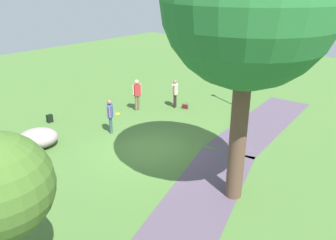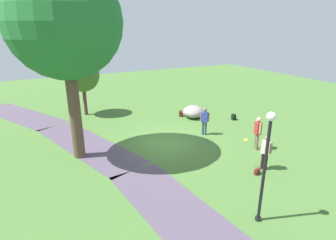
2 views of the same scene
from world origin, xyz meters
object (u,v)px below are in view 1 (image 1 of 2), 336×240
woman_with_handbag (175,92)px  backpack_by_boulder (34,152)px  man_near_boulder (110,114)px  passerby_on_path (137,93)px  lawn_boulder (38,138)px  lamp_post (242,68)px  spare_backpack_on_lawn (50,119)px  large_shade_tree (250,2)px  frisbee_on_grass (118,114)px  handbag_on_grass (185,106)px

woman_with_handbag → backpack_by_boulder: (8.20, -0.39, -0.72)m
man_near_boulder → passerby_on_path: size_ratio=0.94×
lawn_boulder → woman_with_handbag: size_ratio=1.36×
lawn_boulder → man_near_boulder: 3.30m
man_near_boulder → lamp_post: bearing=159.7°
lawn_boulder → spare_backpack_on_lawn: lawn_boulder is taller
spare_backpack_on_lawn → lamp_post: bearing=144.8°
passerby_on_path → spare_backpack_on_lawn: size_ratio=4.32×
large_shade_tree → frisbee_on_grass: large_shade_tree is taller
woman_with_handbag → man_near_boulder: man_near_boulder is taller
frisbee_on_grass → passerby_on_path: bearing=162.2°
lawn_boulder → frisbee_on_grass: bearing=-174.1°
lawn_boulder → passerby_on_path: 5.94m
man_near_boulder → passerby_on_path: passerby_on_path is taller
spare_backpack_on_lawn → frisbee_on_grass: spare_backpack_on_lawn is taller
lamp_post → woman_with_handbag: size_ratio=2.35×
lamp_post → frisbee_on_grass: bearing=-38.7°
handbag_on_grass → frisbee_on_grass: 3.74m
backpack_by_boulder → handbag_on_grass: bearing=173.5°
large_shade_tree → backpack_by_boulder: large_shade_tree is taller
man_near_boulder → large_shade_tree: bearing=86.8°
woman_with_handbag → man_near_boulder: (4.60, 0.07, 0.03)m
large_shade_tree → passerby_on_path: 10.27m
lamp_post → woman_with_handbag: 3.86m
lamp_post → backpack_by_boulder: (10.63, -3.06, -2.09)m
woman_with_handbag → man_near_boulder: 4.60m
woman_with_handbag → frisbee_on_grass: (2.86, -1.57, -0.90)m
frisbee_on_grass → lawn_boulder: bearing=5.9°
man_near_boulder → frisbee_on_grass: bearing=-136.7°
large_shade_tree → spare_backpack_on_lawn: size_ratio=21.58×
spare_backpack_on_lawn → passerby_on_path: bearing=154.4°
lawn_boulder → handbag_on_grass: 8.02m
lamp_post → man_near_boulder: 7.61m
lamp_post → large_shade_tree: bearing=30.6°
spare_backpack_on_lawn → lawn_boulder: bearing=50.9°
man_near_boulder → passerby_on_path: (-2.86, -1.28, 0.07)m
passerby_on_path → spare_backpack_on_lawn: passerby_on_path is taller
lawn_boulder → spare_backpack_on_lawn: (-1.73, -2.13, -0.21)m
handbag_on_grass → woman_with_handbag: bearing=-70.3°
lawn_boulder → handbag_on_grass: size_ratio=6.30×
lawn_boulder → passerby_on_path: size_ratio=1.24×
lawn_boulder → backpack_by_boulder: lawn_boulder is taller
man_near_boulder → frisbee_on_grass: 2.56m
handbag_on_grass → spare_backpack_on_lawn: bearing=-31.7°
woman_with_handbag → spare_backpack_on_lawn: 6.76m
woman_with_handbag → passerby_on_path: passerby_on_path is taller
woman_with_handbag → man_near_boulder: bearing=0.9°
lawn_boulder → frisbee_on_grass: lawn_boulder is taller
handbag_on_grass → backpack_by_boulder: (8.40, -0.96, 0.05)m
backpack_by_boulder → frisbee_on_grass: size_ratio=1.49×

